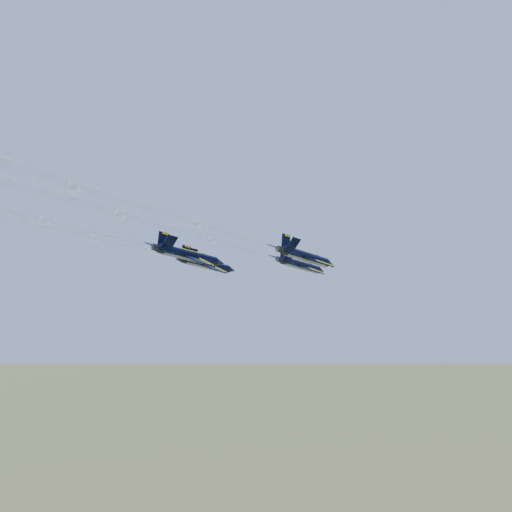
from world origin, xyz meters
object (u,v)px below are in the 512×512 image
at_px(jet_left, 207,264).
at_px(jet_slot, 190,255).
at_px(jet_lead, 301,265).
at_px(jet_right, 307,257).

bearing_deg(jet_left, jet_slot, -52.81).
xyz_separation_m(jet_lead, jet_slot, (-9.69, -26.31, 0.00)).
height_order(jet_lead, jet_slot, same).
xyz_separation_m(jet_lead, jet_right, (6.37, -16.73, 0.00)).
bearing_deg(jet_slot, jet_lead, 87.96).
bearing_deg(jet_slot, jet_right, 49.00).
distance_m(jet_lead, jet_slot, 28.04).
bearing_deg(jet_left, jet_lead, 48.65).
relative_size(jet_lead, jet_left, 1.00).
height_order(jet_lead, jet_right, same).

